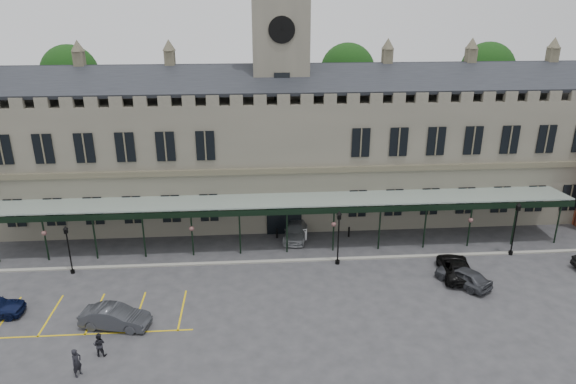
{
  "coord_description": "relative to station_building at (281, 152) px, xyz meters",
  "views": [
    {
      "loc": [
        -2.8,
        -32.26,
        20.63
      ],
      "look_at": [
        0.0,
        6.0,
        6.0
      ],
      "focal_mm": 32.0,
      "sensor_mm": 36.0,
      "label": 1
    }
  ],
  "objects": [
    {
      "name": "canopy",
      "position": [
        0.0,
        -8.45,
        -4.06
      ],
      "size": [
        50.0,
        4.1,
        4.3
      ],
      "color": "#8C9E93",
      "rests_on": "ground"
    },
    {
      "name": "lamp_post_mid",
      "position": [
        4.0,
        -11.1,
        -3.66
      ],
      "size": [
        0.45,
        0.45,
        4.74
      ],
      "color": "black",
      "rests_on": "ground"
    },
    {
      "name": "traffic_cone",
      "position": [
        13.77,
        -14.29,
        -6.15
      ],
      "size": [
        0.4,
        0.4,
        0.64
      ],
      "rotation": [
        0.0,
        0.0,
        0.21
      ],
      "color": "#FF5008",
      "rests_on": "ground"
    },
    {
      "name": "lamp_post_left",
      "position": [
        -17.31,
        -11.11,
        -4.01
      ],
      "size": [
        0.39,
        0.39,
        4.15
      ],
      "color": "black",
      "rests_on": "ground"
    },
    {
      "name": "person_a",
      "position": [
        -13.2,
        -23.24,
        -5.57
      ],
      "size": [
        0.68,
        0.78,
        1.79
      ],
      "primitive_type": "imported",
      "rotation": [
        0.0,
        0.0,
        1.09
      ],
      "color": "black",
      "rests_on": "ground"
    },
    {
      "name": "parking_markings",
      "position": [
        -14.0,
        -17.41,
        -6.47
      ],
      "size": [
        16.0,
        6.0,
        0.01
      ],
      "primitive_type": null,
      "color": "gold",
      "rests_on": "ground"
    },
    {
      "name": "car_left_b",
      "position": [
        -12.15,
        -18.61,
        -5.72
      ],
      "size": [
        4.79,
        2.48,
        1.5
      ],
      "primitive_type": "imported",
      "rotation": [
        0.0,
        0.0,
        1.37
      ],
      "color": "#35373C",
      "rests_on": "ground"
    },
    {
      "name": "bollard_left",
      "position": [
        -0.71,
        -5.88,
        -6.0
      ],
      "size": [
        0.16,
        0.16,
        0.93
      ],
      "primitive_type": "cylinder",
      "color": "black",
      "rests_on": "ground"
    },
    {
      "name": "tree_behind_left",
      "position": [
        -22.0,
        9.09,
        6.35
      ],
      "size": [
        6.0,
        6.0,
        16.0
      ],
      "color": "#332314",
      "rests_on": "ground"
    },
    {
      "name": "sign_board",
      "position": [
        1.64,
        -6.56,
        -5.93
      ],
      "size": [
        0.64,
        0.13,
        1.1
      ],
      "rotation": [
        0.0,
        0.0,
        0.13
      ],
      "color": "black",
      "rests_on": "ground"
    },
    {
      "name": "kerb",
      "position": [
        0.0,
        -10.41,
        -6.41
      ],
      "size": [
        60.0,
        0.4,
        0.12
      ],
      "primitive_type": "cube",
      "color": "gray",
      "rests_on": "ground"
    },
    {
      "name": "bollard_right",
      "position": [
        5.88,
        -6.13,
        -5.99
      ],
      "size": [
        0.17,
        0.17,
        0.96
      ],
      "primitive_type": "cylinder",
      "color": "black",
      "rests_on": "ground"
    },
    {
      "name": "station_building",
      "position": [
        0.0,
        0.0,
        0.0
      ],
      "size": [
        60.0,
        10.36,
        17.3
      ],
      "color": "#5F5B4F",
      "rests_on": "ground"
    },
    {
      "name": "car_right_a",
      "position": [
        13.0,
        -15.07,
        -5.73
      ],
      "size": [
        3.93,
        4.51,
        1.47
      ],
      "primitive_type": "imported",
      "rotation": [
        0.0,
        0.0,
        3.77
      ],
      "color": "#35373C",
      "rests_on": "ground"
    },
    {
      "name": "tree_behind_right",
      "position": [
        24.0,
        9.09,
        6.35
      ],
      "size": [
        6.0,
        6.0,
        16.0
      ],
      "color": "#332314",
      "rests_on": "ground"
    },
    {
      "name": "person_b",
      "position": [
        -12.41,
        -21.5,
        -5.68
      ],
      "size": [
        0.8,
        0.65,
        1.57
      ],
      "primitive_type": "imported",
      "rotation": [
        0.0,
        0.0,
        3.07
      ],
      "color": "black",
      "rests_on": "ground"
    },
    {
      "name": "ground",
      "position": [
        0.0,
        -15.91,
        -6.47
      ],
      "size": [
        140.0,
        140.0,
        0.0
      ],
      "primitive_type": "plane",
      "color": "#303033"
    },
    {
      "name": "tree_behind_mid",
      "position": [
        8.0,
        9.09,
        6.35
      ],
      "size": [
        6.0,
        6.0,
        16.0
      ],
      "color": "#332314",
      "rests_on": "ground"
    },
    {
      "name": "car_taxi",
      "position": [
        1.0,
        -5.91,
        -5.77
      ],
      "size": [
        2.87,
        5.1,
        1.4
      ],
      "primitive_type": "imported",
      "rotation": [
        0.0,
        0.0,
        -0.2
      ],
      "color": "gray",
      "rests_on": "ground"
    },
    {
      "name": "lamp_post_right",
      "position": [
        19.05,
        -10.58,
        -3.61
      ],
      "size": [
        0.46,
        0.46,
        4.82
      ],
      "color": "black",
      "rests_on": "ground"
    },
    {
      "name": "clock_tower",
      "position": [
        0.0,
        0.09,
        6.64
      ],
      "size": [
        5.6,
        5.6,
        24.8
      ],
      "color": "#5F5B4F",
      "rests_on": "ground"
    },
    {
      "name": "car_van",
      "position": [
        13.0,
        -13.62,
        -5.78
      ],
      "size": [
        2.89,
        5.19,
        1.37
      ],
      "primitive_type": "imported",
      "rotation": [
        0.0,
        0.0,
        3.01
      ],
      "color": "black",
      "rests_on": "ground"
    }
  ]
}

